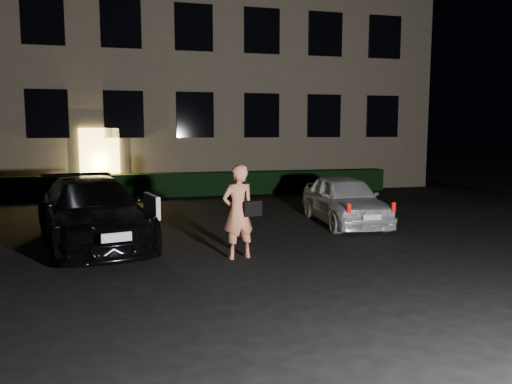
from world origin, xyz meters
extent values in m
plane|color=black|center=(0.00, 0.00, 0.00)|extent=(80.00, 80.00, 0.00)
cube|color=#6C5F4D|center=(0.00, 15.00, 6.00)|extent=(20.00, 8.00, 12.00)
cube|color=#FFD961|center=(-3.50, 10.94, 1.25)|extent=(1.40, 0.10, 2.50)
cube|color=black|center=(-5.20, 10.94, 3.00)|extent=(1.40, 0.10, 1.70)
cube|color=black|center=(-2.60, 10.94, 3.00)|extent=(1.40, 0.10, 1.70)
cube|color=black|center=(0.00, 10.94, 3.00)|extent=(1.40, 0.10, 1.70)
cube|color=black|center=(2.60, 10.94, 3.00)|extent=(1.40, 0.10, 1.70)
cube|color=black|center=(5.20, 10.94, 3.00)|extent=(1.40, 0.10, 1.70)
cube|color=black|center=(7.80, 10.94, 3.00)|extent=(1.40, 0.10, 1.70)
cube|color=black|center=(-5.20, 10.94, 6.20)|extent=(1.40, 0.10, 1.70)
cube|color=black|center=(-2.60, 10.94, 6.20)|extent=(1.40, 0.10, 1.70)
cube|color=black|center=(0.00, 10.94, 6.20)|extent=(1.40, 0.10, 1.70)
cube|color=black|center=(2.60, 10.94, 6.20)|extent=(1.40, 0.10, 1.70)
cube|color=black|center=(5.20, 10.94, 6.20)|extent=(1.40, 0.10, 1.70)
cube|color=black|center=(7.80, 10.94, 6.20)|extent=(1.40, 0.10, 1.70)
cube|color=black|center=(0.00, 10.50, 0.42)|extent=(15.00, 0.70, 0.85)
imported|color=black|center=(-3.28, 2.99, 0.70)|extent=(2.96, 5.12, 1.39)
cube|color=white|center=(-2.06, 2.36, 0.86)|extent=(0.31, 0.99, 0.46)
cube|color=silver|center=(-2.73, 0.56, 0.61)|extent=(0.51, 0.16, 0.16)
imported|color=silver|center=(2.89, 3.77, 0.63)|extent=(1.80, 3.83, 1.27)
cube|color=red|center=(2.22, 2.04, 0.69)|extent=(0.08, 0.05, 0.21)
cube|color=red|center=(3.27, 1.96, 0.69)|extent=(0.08, 0.05, 0.21)
cube|color=silver|center=(2.74, 1.95, 0.48)|extent=(0.42, 0.07, 0.12)
imported|color=#EC8862|center=(-0.53, 0.98, 0.89)|extent=(0.73, 0.57, 1.78)
cube|color=black|center=(-0.29, 0.92, 0.95)|extent=(0.39, 0.24, 0.28)
cube|color=black|center=(-0.42, 0.93, 1.36)|extent=(0.05, 0.07, 0.55)
camera|label=1|loc=(-2.51, -8.03, 2.39)|focal=35.00mm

